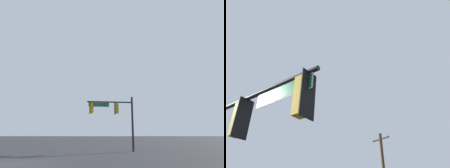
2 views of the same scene
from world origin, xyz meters
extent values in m
cylinder|color=black|center=(-5.38, -7.86, 5.04)|extent=(4.86, 0.72, 0.14)
cube|color=black|center=(-5.92, -7.92, 4.37)|extent=(0.09, 0.52, 1.30)
cube|color=#B79314|center=(-6.11, -7.94, 4.37)|extent=(0.40, 0.36, 1.10)
cylinder|color=#B79314|center=(-6.11, -7.94, 4.98)|extent=(0.04, 0.04, 0.12)
cylinder|color=red|center=(-6.31, -7.97, 4.70)|extent=(0.06, 0.22, 0.22)
cylinder|color=#392D05|center=(-6.31, -7.97, 4.37)|extent=(0.06, 0.22, 0.22)
cylinder|color=black|center=(-6.31, -7.97, 4.04)|extent=(0.06, 0.22, 0.22)
cube|color=black|center=(-3.26, -7.60, 4.37)|extent=(0.09, 0.52, 1.30)
cube|color=#B79314|center=(-3.45, -7.62, 4.37)|extent=(0.40, 0.36, 1.10)
cylinder|color=#B79314|center=(-3.45, -7.62, 4.98)|extent=(0.04, 0.04, 0.12)
cylinder|color=red|center=(-3.64, -7.65, 4.70)|extent=(0.06, 0.22, 0.22)
cylinder|color=#392D05|center=(-3.64, -7.65, 4.37)|extent=(0.06, 0.22, 0.22)
cylinder|color=black|center=(-3.64, -7.65, 4.04)|extent=(0.06, 0.22, 0.22)
cube|color=#0F602D|center=(-4.23, -7.72, 4.74)|extent=(2.14, 0.30, 0.41)
cube|color=white|center=(-4.23, -7.72, 4.74)|extent=(2.20, 0.29, 0.47)
cube|color=#47331E|center=(-11.29, 9.22, 8.77)|extent=(2.20, 0.46, 0.12)
cylinder|color=gray|center=(-10.36, 9.08, 8.89)|extent=(0.08, 0.08, 0.16)
cylinder|color=gray|center=(-12.22, 9.36, 8.89)|extent=(0.08, 0.08, 0.16)
camera|label=1|loc=(-5.72, 10.78, 1.65)|focal=28.00mm
camera|label=2|loc=(0.48, -10.65, 1.74)|focal=35.00mm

